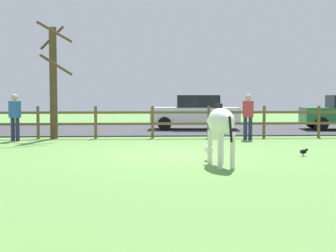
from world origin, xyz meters
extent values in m
plane|color=#5B8C42|center=(0.00, 0.00, 0.00)|extent=(60.00, 60.00, 0.00)
cube|color=#38383D|center=(0.00, 9.30, 0.03)|extent=(28.00, 7.40, 0.05)
cylinder|color=brown|center=(-4.70, 5.00, 0.60)|extent=(0.11, 0.11, 1.20)
cylinder|color=brown|center=(-2.60, 5.00, 0.60)|extent=(0.11, 0.11, 1.20)
cylinder|color=brown|center=(-0.49, 5.00, 0.60)|extent=(0.11, 0.11, 1.20)
cylinder|color=brown|center=(1.61, 5.00, 0.60)|extent=(0.11, 0.11, 1.20)
cylinder|color=brown|center=(3.71, 5.00, 0.60)|extent=(0.11, 0.11, 1.20)
cylinder|color=brown|center=(5.81, 5.00, 0.60)|extent=(0.11, 0.11, 1.20)
cube|color=brown|center=(-0.49, 5.00, 0.54)|extent=(21.01, 0.06, 0.09)
cube|color=brown|center=(-0.49, 5.00, 0.96)|extent=(21.01, 0.06, 0.09)
cylinder|color=#513A23|center=(-4.13, 5.07, 2.04)|extent=(0.27, 0.27, 4.07)
cylinder|color=#513A23|center=(-3.92, 4.55, 2.68)|extent=(1.13, 0.53, 0.76)
cylinder|color=#513A23|center=(-3.96, 4.49, 3.83)|extent=(1.23, 0.46, 0.74)
cylinder|color=#513A23|center=(-4.23, 5.47, 3.74)|extent=(0.89, 0.30, 0.93)
ellipsoid|color=white|center=(0.89, -2.01, 1.03)|extent=(0.64, 1.29, 0.56)
cylinder|color=white|center=(0.70, -1.63, 0.39)|extent=(0.11, 0.11, 0.78)
cylinder|color=white|center=(0.97, -1.59, 0.39)|extent=(0.11, 0.11, 0.78)
cylinder|color=white|center=(0.80, -2.43, 0.39)|extent=(0.11, 0.11, 0.78)
cylinder|color=white|center=(1.08, -2.39, 0.39)|extent=(0.11, 0.11, 0.78)
cylinder|color=white|center=(0.82, -1.49, 0.84)|extent=(0.32, 0.62, 0.51)
ellipsoid|color=white|center=(0.76, -1.07, 0.28)|extent=(0.26, 0.46, 0.24)
cube|color=black|center=(0.85, -1.76, 1.35)|extent=(0.12, 0.56, 0.12)
cylinder|color=black|center=(0.98, -2.67, 0.88)|extent=(0.08, 0.20, 0.54)
cylinder|color=black|center=(3.34, -0.36, 0.03)|extent=(0.01, 0.01, 0.06)
cylinder|color=black|center=(3.34, -0.40, 0.03)|extent=(0.01, 0.01, 0.06)
ellipsoid|color=black|center=(3.34, -0.38, 0.12)|extent=(0.18, 0.10, 0.12)
sphere|color=black|center=(3.43, -0.38, 0.17)|extent=(0.07, 0.07, 0.07)
cylinder|color=black|center=(6.95, 7.63, 0.35)|extent=(0.62, 0.25, 0.60)
cylinder|color=black|center=(7.16, 9.32, 0.35)|extent=(0.62, 0.25, 0.60)
cube|color=white|center=(1.52, 8.92, 0.70)|extent=(4.13, 2.03, 0.70)
cube|color=black|center=(1.67, 8.90, 1.33)|extent=(2.02, 1.72, 0.56)
cylinder|color=black|center=(0.10, 8.18, 0.35)|extent=(0.61, 0.23, 0.60)
cylinder|color=black|center=(0.25, 9.88, 0.35)|extent=(0.61, 0.23, 0.60)
cylinder|color=black|center=(2.80, 7.96, 0.35)|extent=(0.61, 0.23, 0.60)
cylinder|color=black|center=(2.94, 9.65, 0.35)|extent=(0.61, 0.23, 0.60)
cylinder|color=#232847|center=(-5.40, 4.20, 0.41)|extent=(0.14, 0.14, 0.82)
cylinder|color=#232847|center=(-5.22, 4.16, 0.41)|extent=(0.14, 0.14, 0.82)
cube|color=#2D569E|center=(-5.31, 4.18, 1.11)|extent=(0.40, 0.30, 0.58)
sphere|color=tan|center=(-5.31, 4.18, 1.53)|extent=(0.22, 0.22, 0.22)
cylinder|color=#232847|center=(2.83, 4.24, 0.41)|extent=(0.14, 0.14, 0.82)
cylinder|color=#232847|center=(3.01, 4.23, 0.41)|extent=(0.14, 0.14, 0.82)
cube|color=#B7333D|center=(2.92, 4.24, 1.11)|extent=(0.38, 0.25, 0.58)
sphere|color=tan|center=(2.92, 4.24, 1.53)|extent=(0.22, 0.22, 0.22)
camera|label=1|loc=(-0.85, -12.31, 1.59)|focal=49.92mm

